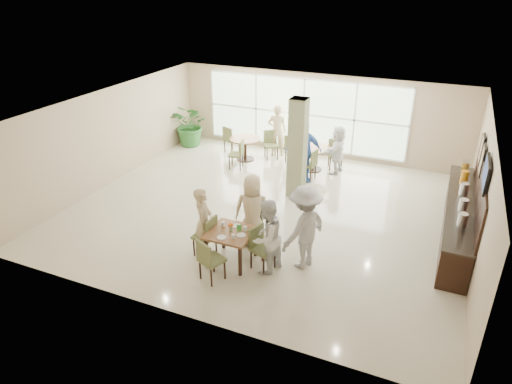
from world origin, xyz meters
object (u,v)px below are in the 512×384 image
at_px(teen_right, 267,237).
at_px(adult_b, 338,150).
at_px(main_table, 231,235).
at_px(teen_left, 204,222).
at_px(round_table_left, 245,144).
at_px(teen_far, 252,210).
at_px(round_table_right, 313,153).
at_px(teen_standing, 304,227).
at_px(adult_standing, 277,131).
at_px(potted_plant, 191,125).
at_px(adult_a, 303,152).
at_px(buffet_counter, 459,217).

relative_size(teen_right, adult_b, 1.08).
height_order(main_table, teen_left, teen_left).
bearing_deg(round_table_left, teen_far, -63.49).
relative_size(round_table_right, teen_standing, 0.58).
bearing_deg(teen_left, teen_standing, -95.23).
bearing_deg(adult_b, main_table, -0.82).
relative_size(round_table_right, adult_standing, 0.62).
relative_size(potted_plant, adult_standing, 0.87).
height_order(adult_a, adult_b, adult_a).
bearing_deg(teen_left, teen_far, -60.83).
xyz_separation_m(round_table_left, teen_right, (3.08, -5.65, 0.27)).
bearing_deg(teen_right, teen_standing, 140.91).
height_order(teen_right, teen_standing, teen_standing).
bearing_deg(teen_right, adult_a, -156.88).
bearing_deg(round_table_right, adult_b, 5.92).
bearing_deg(main_table, teen_standing, 17.95).
xyz_separation_m(potted_plant, adult_standing, (3.21, 0.30, 0.12)).
bearing_deg(teen_left, potted_plant, 17.19).
xyz_separation_m(potted_plant, teen_far, (4.74, -5.24, 0.08)).
xyz_separation_m(teen_right, adult_a, (-0.77, 4.76, 0.11)).
height_order(round_table_right, teen_left, teen_left).
bearing_deg(potted_plant, adult_b, -3.74).
bearing_deg(potted_plant, round_table_left, -11.78).
distance_m(main_table, teen_left, 0.73).
relative_size(main_table, teen_left, 0.60).
bearing_deg(buffet_counter, adult_a, 159.09).
height_order(round_table_left, potted_plant, potted_plant).
bearing_deg(adult_a, potted_plant, 139.16).
relative_size(buffet_counter, teen_standing, 2.50).
bearing_deg(potted_plant, main_table, -52.97).
relative_size(teen_far, adult_b, 1.12).
xyz_separation_m(main_table, teen_standing, (1.49, 0.48, 0.28)).
relative_size(main_table, adult_standing, 0.53).
height_order(round_table_left, teen_left, teen_left).
xyz_separation_m(round_table_right, teen_left, (-0.82, -5.62, 0.23)).
distance_m(buffet_counter, adult_a, 4.77).
xyz_separation_m(teen_left, teen_standing, (2.19, 0.41, 0.14)).
distance_m(teen_right, teen_standing, 0.83).
height_order(main_table, adult_a, adult_a).
bearing_deg(teen_right, teen_far, -127.59).
bearing_deg(teen_right, adult_standing, -146.82).
height_order(adult_a, adult_standing, adult_a).
bearing_deg(round_table_right, teen_right, -82.77).
bearing_deg(round_table_right, adult_standing, 154.19).
xyz_separation_m(teen_left, adult_standing, (-0.71, 6.36, 0.09)).
bearing_deg(teen_far, round_table_right, -107.73).
bearing_deg(adult_standing, round_table_right, 134.57).
bearing_deg(teen_left, round_table_left, -0.17).
bearing_deg(teen_far, adult_a, -107.07).
height_order(teen_standing, adult_b, teen_standing).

